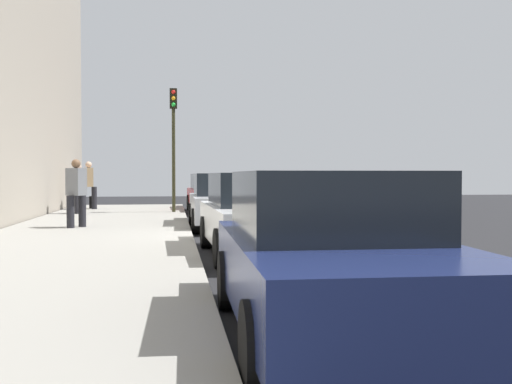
{
  "coord_description": "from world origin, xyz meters",
  "views": [
    {
      "loc": [
        12.81,
        -1.44,
        1.48
      ],
      "look_at": [
        2.26,
        0.05,
        1.17
      ],
      "focal_mm": 41.79,
      "sensor_mm": 36.0,
      "label": 1
    }
  ],
  "objects_px": {
    "pedestrian_grey_coat": "(76,191)",
    "parked_car_red": "(213,193)",
    "parked_car_navy": "(331,254)",
    "parked_car_white": "(258,214)",
    "pedestrian_navy_coat": "(78,187)",
    "pedestrian_tan_coat": "(89,184)",
    "traffic_light_pole": "(173,129)",
    "parked_car_silver": "(225,201)",
    "rolling_suitcase": "(93,202)"
  },
  "relations": [
    {
      "from": "pedestrian_navy_coat",
      "to": "traffic_light_pole",
      "type": "relative_size",
      "value": 0.39
    },
    {
      "from": "parked_car_red",
      "to": "pedestrian_tan_coat",
      "type": "relative_size",
      "value": 2.65
    },
    {
      "from": "parked_car_silver",
      "to": "traffic_light_pole",
      "type": "distance_m",
      "value": 5.78
    },
    {
      "from": "traffic_light_pole",
      "to": "rolling_suitcase",
      "type": "xyz_separation_m",
      "value": [
        -2.67,
        -3.16,
        -2.71
      ]
    },
    {
      "from": "pedestrian_tan_coat",
      "to": "pedestrian_grey_coat",
      "type": "bearing_deg",
      "value": 5.58
    },
    {
      "from": "pedestrian_navy_coat",
      "to": "pedestrian_tan_coat",
      "type": "height_order",
      "value": "pedestrian_tan_coat"
    },
    {
      "from": "parked_car_silver",
      "to": "parked_car_navy",
      "type": "distance_m",
      "value": 11.0
    },
    {
      "from": "parked_car_white",
      "to": "rolling_suitcase",
      "type": "bearing_deg",
      "value": -160.66
    },
    {
      "from": "parked_car_navy",
      "to": "parked_car_white",
      "type": "bearing_deg",
      "value": 178.71
    },
    {
      "from": "parked_car_red",
      "to": "traffic_light_pole",
      "type": "bearing_deg",
      "value": -37.4
    },
    {
      "from": "parked_car_white",
      "to": "traffic_light_pole",
      "type": "bearing_deg",
      "value": -171.92
    },
    {
      "from": "pedestrian_grey_coat",
      "to": "traffic_light_pole",
      "type": "bearing_deg",
      "value": 157.65
    },
    {
      "from": "parked_car_red",
      "to": "pedestrian_grey_coat",
      "type": "relative_size",
      "value": 2.83
    },
    {
      "from": "pedestrian_navy_coat",
      "to": "pedestrian_grey_coat",
      "type": "bearing_deg",
      "value": 8.16
    },
    {
      "from": "traffic_light_pole",
      "to": "parked_car_white",
      "type": "bearing_deg",
      "value": 8.08
    },
    {
      "from": "parked_car_navy",
      "to": "traffic_light_pole",
      "type": "height_order",
      "value": "traffic_light_pole"
    },
    {
      "from": "parked_car_navy",
      "to": "traffic_light_pole",
      "type": "bearing_deg",
      "value": -175.08
    },
    {
      "from": "parked_car_silver",
      "to": "parked_car_navy",
      "type": "bearing_deg",
      "value": 0.06
    },
    {
      "from": "pedestrian_tan_coat",
      "to": "traffic_light_pole",
      "type": "bearing_deg",
      "value": 56.45
    },
    {
      "from": "rolling_suitcase",
      "to": "pedestrian_grey_coat",
      "type": "bearing_deg",
      "value": 4.76
    },
    {
      "from": "parked_car_white",
      "to": "pedestrian_grey_coat",
      "type": "height_order",
      "value": "pedestrian_grey_coat"
    },
    {
      "from": "traffic_light_pole",
      "to": "rolling_suitcase",
      "type": "distance_m",
      "value": 4.94
    },
    {
      "from": "parked_car_silver",
      "to": "rolling_suitcase",
      "type": "distance_m",
      "value": 9.0
    },
    {
      "from": "parked_car_navy",
      "to": "pedestrian_tan_coat",
      "type": "distance_m",
      "value": 18.82
    },
    {
      "from": "parked_car_navy",
      "to": "rolling_suitcase",
      "type": "xyz_separation_m",
      "value": [
        -18.77,
        -4.54,
        -0.36
      ]
    },
    {
      "from": "parked_car_silver",
      "to": "parked_car_white",
      "type": "xyz_separation_m",
      "value": [
        5.53,
        0.13,
        0.0
      ]
    },
    {
      "from": "parked_car_silver",
      "to": "pedestrian_tan_coat",
      "type": "bearing_deg",
      "value": -147.56
    },
    {
      "from": "parked_car_silver",
      "to": "pedestrian_navy_coat",
      "type": "xyz_separation_m",
      "value": [
        -4.7,
        -4.61,
        0.3
      ]
    },
    {
      "from": "parked_car_red",
      "to": "rolling_suitcase",
      "type": "relative_size",
      "value": 5.77
    },
    {
      "from": "parked_car_navy",
      "to": "pedestrian_navy_coat",
      "type": "height_order",
      "value": "pedestrian_navy_coat"
    },
    {
      "from": "parked_car_silver",
      "to": "pedestrian_navy_coat",
      "type": "height_order",
      "value": "pedestrian_navy_coat"
    },
    {
      "from": "parked_car_silver",
      "to": "parked_car_navy",
      "type": "height_order",
      "value": "same"
    },
    {
      "from": "parked_car_silver",
      "to": "pedestrian_tan_coat",
      "type": "xyz_separation_m",
      "value": [
        -7.25,
        -4.61,
        0.37
      ]
    },
    {
      "from": "pedestrian_navy_coat",
      "to": "traffic_light_pole",
      "type": "bearing_deg",
      "value": 97.15
    },
    {
      "from": "parked_car_white",
      "to": "pedestrian_grey_coat",
      "type": "distance_m",
      "value": 6.14
    },
    {
      "from": "parked_car_silver",
      "to": "pedestrian_tan_coat",
      "type": "height_order",
      "value": "pedestrian_tan_coat"
    },
    {
      "from": "parked_car_white",
      "to": "traffic_light_pole",
      "type": "xyz_separation_m",
      "value": [
        -10.63,
        -1.51,
        2.35
      ]
    },
    {
      "from": "parked_car_navy",
      "to": "pedestrian_grey_coat",
      "type": "distance_m",
      "value": 10.86
    },
    {
      "from": "pedestrian_navy_coat",
      "to": "pedestrian_tan_coat",
      "type": "relative_size",
      "value": 0.93
    },
    {
      "from": "parked_car_red",
      "to": "parked_car_navy",
      "type": "relative_size",
      "value": 1.17
    },
    {
      "from": "pedestrian_grey_coat",
      "to": "parked_car_white",
      "type": "bearing_deg",
      "value": 40.09
    },
    {
      "from": "parked_car_navy",
      "to": "pedestrian_grey_coat",
      "type": "relative_size",
      "value": 2.43
    },
    {
      "from": "pedestrian_tan_coat",
      "to": "pedestrian_navy_coat",
      "type": "bearing_deg",
      "value": -0.09
    },
    {
      "from": "rolling_suitcase",
      "to": "parked_car_navy",
      "type": "bearing_deg",
      "value": 13.61
    },
    {
      "from": "parked_car_silver",
      "to": "traffic_light_pole",
      "type": "xyz_separation_m",
      "value": [
        -5.1,
        -1.38,
        2.35
      ]
    },
    {
      "from": "parked_car_red",
      "to": "parked_car_white",
      "type": "distance_m",
      "value": 12.65
    },
    {
      "from": "pedestrian_grey_coat",
      "to": "parked_car_red",
      "type": "bearing_deg",
      "value": 153.4
    },
    {
      "from": "parked_car_silver",
      "to": "pedestrian_navy_coat",
      "type": "relative_size",
      "value": 2.55
    },
    {
      "from": "parked_car_white",
      "to": "pedestrian_navy_coat",
      "type": "distance_m",
      "value": 11.28
    },
    {
      "from": "pedestrian_tan_coat",
      "to": "parked_car_silver",
      "type": "bearing_deg",
      "value": 32.44
    }
  ]
}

